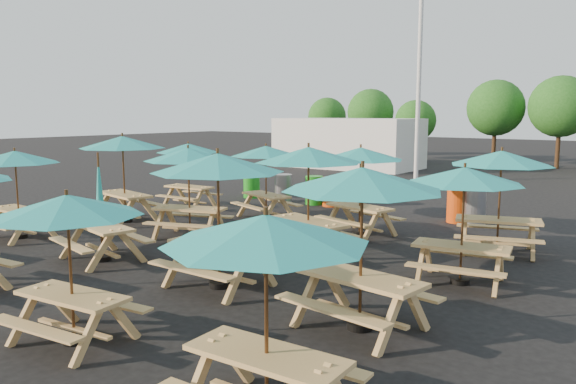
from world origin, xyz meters
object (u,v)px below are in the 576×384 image
Objects in this scene: picnic_unit_13 at (362,187)px; picnic_unit_1 at (15,161)px; picnic_unit_6 at (188,159)px; picnic_unit_10 at (308,160)px; picnic_unit_7 at (266,155)px; waste_bin_4 at (458,206)px; picnic_unit_15 at (501,163)px; picnic_unit_5 at (101,217)px; picnic_unit_2 at (123,147)px; picnic_unit_11 at (361,158)px; picnic_unit_14 at (464,181)px; waste_bin_5 at (475,207)px; picnic_unit_12 at (266,240)px; waste_bin_3 at (331,192)px; picnic_unit_8 at (67,213)px; picnic_unit_9 at (218,170)px; waste_bin_2 at (314,190)px; waste_bin_0 at (252,184)px; picnic_unit_3 at (188,151)px; waste_bin_1 at (283,188)px.

picnic_unit_1 is at bearing -174.32° from picnic_unit_13.
picnic_unit_10 is (3.49, 0.19, 0.13)m from picnic_unit_6.
picnic_unit_7 is 2.73× the size of waste_bin_4.
picnic_unit_15 is 2.88× the size of waste_bin_4.
picnic_unit_5 is at bearing -174.08° from picnic_unit_13.
picnic_unit_2 is 1.05× the size of picnic_unit_7.
picnic_unit_11 is at bearing 32.22° from picnic_unit_2.
waste_bin_5 is (-1.65, 5.73, -1.41)m from picnic_unit_14.
waste_bin_3 is (-6.59, 11.67, -1.40)m from picnic_unit_12.
picnic_unit_8 is 0.91× the size of picnic_unit_9.
waste_bin_2 is at bearing 118.97° from picnic_unit_12.
picnic_unit_5 is at bearing -69.50° from waste_bin_0.
waste_bin_3 is (-3.14, 8.73, -1.64)m from picnic_unit_9.
picnic_unit_6 reaches higher than picnic_unit_8.
picnic_unit_3 is 0.95× the size of picnic_unit_5.
picnic_unit_8 is at bearing -129.68° from picnic_unit_13.
picnic_unit_1 is at bearing -179.23° from picnic_unit_9.
picnic_unit_3 is 2.24× the size of waste_bin_4.
picnic_unit_5 is at bearing -33.04° from picnic_unit_2.
picnic_unit_7 is 2.73× the size of waste_bin_2.
picnic_unit_10 is at bearing 117.95° from picnic_unit_12.
picnic_unit_5 is at bearing 154.48° from picnic_unit_12.
picnic_unit_11 is 2.73× the size of waste_bin_3.
picnic_unit_7 is at bearing -62.24° from waste_bin_1.
picnic_unit_3 is 0.90× the size of picnic_unit_14.
picnic_unit_1 reaches higher than picnic_unit_12.
picnic_unit_15 is at bearing 94.13° from picnic_unit_13.
waste_bin_2 is at bearing 101.64° from picnic_unit_8.
picnic_unit_15 reaches higher than picnic_unit_11.
picnic_unit_14 is 0.87× the size of picnic_unit_15.
picnic_unit_6 is 1.10× the size of picnic_unit_13.
picnic_unit_7 is 1.20× the size of picnic_unit_8.
picnic_unit_3 is 3.61m from waste_bin_1.
waste_bin_1 is 6.75m from waste_bin_5.
picnic_unit_5 reaches higher than picnic_unit_3.
waste_bin_0 is (-10.01, 11.55, -1.40)m from picnic_unit_12.
picnic_unit_3 is 0.82× the size of picnic_unit_7.
picnic_unit_8 is (3.56, -5.54, -0.18)m from picnic_unit_6.
waste_bin_5 is (-1.69, 11.46, -1.40)m from picnic_unit_12.
waste_bin_1 is (1.56, -0.11, 0.00)m from waste_bin_0.
picnic_unit_9 reaches higher than picnic_unit_10.
picnic_unit_5 is 4.51m from picnic_unit_8.
picnic_unit_2 is 2.87× the size of waste_bin_2.
picnic_unit_7 reaches higher than waste_bin_3.
picnic_unit_12 is at bearing -74.04° from picnic_unit_13.
waste_bin_2 is 1.00× the size of waste_bin_4.
picnic_unit_2 is at bearing 83.34° from picnic_unit_1.
picnic_unit_10 is 2.97× the size of waste_bin_1.
picnic_unit_1 is 5.74m from picnic_unit_3.
picnic_unit_8 is at bearing -73.32° from picnic_unit_10.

